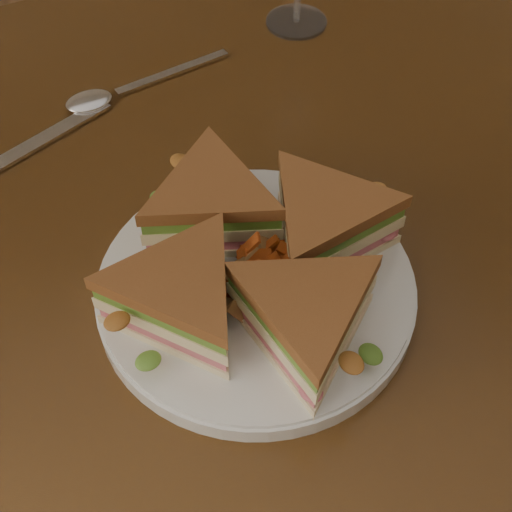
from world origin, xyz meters
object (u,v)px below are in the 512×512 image
Objects in this scene: knife at (9,160)px; sandwich_wedges at (256,260)px; table at (172,289)px; plate at (256,289)px; spoon at (110,95)px.

sandwich_wedges is at bearing -78.77° from knife.
table is 0.20m from knife.
knife is at bearing 119.72° from plate.
spoon is (-0.02, 0.29, -0.04)m from sandwich_wedges.
plate is (0.04, -0.11, 0.11)m from table.
table is at bearing -72.15° from knife.
plate is 1.21× the size of knife.
table is 0.16m from plate.
knife reaches higher than table.
table is at bearing 109.93° from sandwich_wedges.
plate is at bearing -70.07° from table.
table is 4.45× the size of sandwich_wedges.
spoon reaches higher than knife.
sandwich_wedges reaches higher than spoon.
plate reaches higher than spoon.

